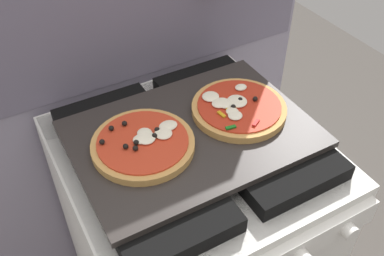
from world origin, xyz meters
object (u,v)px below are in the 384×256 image
Objects in this scene: baking_tray at (192,134)px; pizza_right at (238,108)px; stove at (192,247)px; pizza_left at (143,143)px.

baking_tray is 2.39× the size of pizza_right.
stove is 3.98× the size of pizza_left.
baking_tray is (0.00, 0.00, 0.46)m from stove.
baking_tray is at bearing -2.87° from pizza_left.
pizza_left reaches higher than stove.
pizza_right is at bearing 0.35° from pizza_left.
stove is 0.46m from baking_tray.
pizza_right is (0.13, 0.01, 0.02)m from baking_tray.
stove is 1.67× the size of baking_tray.
stove is 0.49m from pizza_left.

